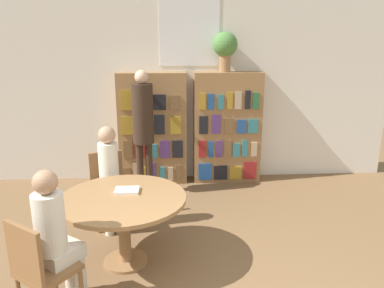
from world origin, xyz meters
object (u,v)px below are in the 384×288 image
object	(u,v)px
reading_table	(123,208)
seated_reader_left	(110,173)
chair_near_camera	(39,267)
seated_reader_right	(56,232)
bookshelf_right	(227,128)
bookshelf_left	(153,129)
chair_left_side	(108,185)
librarian_standing	(143,120)
flower_vase	(225,47)

from	to	relation	value
reading_table	seated_reader_left	xyz separation A→B (m)	(-0.24, 0.74, 0.09)
chair_near_camera	seated_reader_right	world-z (taller)	seated_reader_right
bookshelf_right	bookshelf_left	bearing A→B (deg)	-180.00
bookshelf_right	chair_left_side	distance (m)	2.17
chair_left_side	seated_reader_left	world-z (taller)	seated_reader_left
reading_table	librarian_standing	bearing A→B (deg)	87.30
bookshelf_left	librarian_standing	size ratio (longest dim) A/B	0.96
reading_table	chair_near_camera	world-z (taller)	chair_near_camera
bookshelf_left	bookshelf_right	size ratio (longest dim) A/B	1.00
chair_left_side	bookshelf_left	bearing A→B (deg)	-127.40
chair_left_side	bookshelf_right	bearing A→B (deg)	-158.11
bookshelf_right	seated_reader_right	size ratio (longest dim) A/B	1.39
bookshelf_left	chair_left_side	size ratio (longest dim) A/B	1.96
reading_table	librarian_standing	xyz separation A→B (m)	(0.08, 1.78, 0.49)
bookshelf_left	seated_reader_left	size ratio (longest dim) A/B	1.38
bookshelf_right	flower_vase	bearing A→B (deg)	175.32
chair_left_side	librarian_standing	world-z (taller)	librarian_standing
seated_reader_left	librarian_standing	size ratio (longest dim) A/B	0.69
bookshelf_left	chair_near_camera	bearing A→B (deg)	-103.81
chair_left_side	librarian_standing	bearing A→B (deg)	-131.53
chair_left_side	seated_reader_right	bearing A→B (deg)	66.06
bookshelf_left	reading_table	world-z (taller)	bookshelf_left
reading_table	librarian_standing	size ratio (longest dim) A/B	0.69
chair_left_side	reading_table	bearing A→B (deg)	90.00
chair_near_camera	seated_reader_left	world-z (taller)	seated_reader_left
flower_vase	seated_reader_left	world-z (taller)	flower_vase
bookshelf_left	flower_vase	xyz separation A→B (m)	(1.10, 0.00, 1.23)
chair_left_side	flower_vase	bearing A→B (deg)	-156.98
bookshelf_right	librarian_standing	world-z (taller)	librarian_standing
chair_near_camera	chair_left_side	xyz separation A→B (m)	(0.27, 1.69, 0.00)
bookshelf_right	seated_reader_right	distance (m)	3.43
flower_vase	chair_left_side	distance (m)	2.64
chair_near_camera	seated_reader_right	distance (m)	0.28
bookshelf_left	chair_left_side	distance (m)	1.50
reading_table	seated_reader_right	size ratio (longest dim) A/B	1.00
chair_near_camera	seated_reader_right	xyz separation A→B (m)	(0.11, 0.15, 0.21)
bookshelf_right	reading_table	size ratio (longest dim) A/B	1.39
librarian_standing	seated_reader_left	bearing A→B (deg)	-107.15
flower_vase	seated_reader_left	xyz separation A→B (m)	(-1.53, -1.55, -1.38)
seated_reader_left	reading_table	bearing A→B (deg)	90.00
chair_near_camera	seated_reader_right	size ratio (longest dim) A/B	0.71
bookshelf_right	reading_table	world-z (taller)	bookshelf_right
seated_reader_left	librarian_standing	bearing A→B (deg)	-125.13
bookshelf_left	chair_near_camera	distance (m)	3.17
bookshelf_left	seated_reader_left	bearing A→B (deg)	-105.43
seated_reader_right	librarian_standing	world-z (taller)	librarian_standing
librarian_standing	chair_near_camera	bearing A→B (deg)	-104.21
flower_vase	seated_reader_right	distance (m)	3.67
reading_table	seated_reader_right	world-z (taller)	seated_reader_right
flower_vase	librarian_standing	bearing A→B (deg)	-157.22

